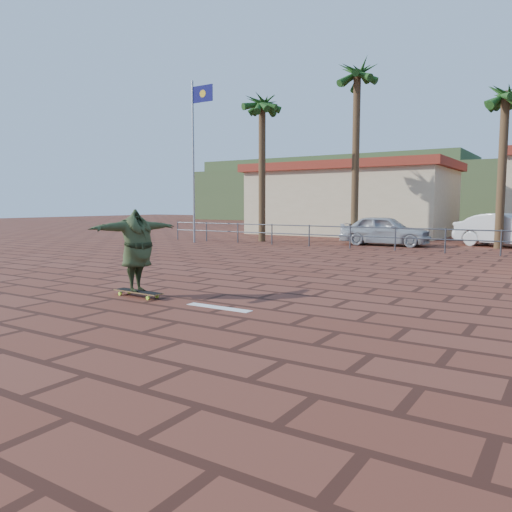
# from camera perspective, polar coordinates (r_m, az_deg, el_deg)

# --- Properties ---
(ground) EXTENTS (120.00, 120.00, 0.00)m
(ground) POSITION_cam_1_polar(r_m,az_deg,el_deg) (10.86, -3.43, -4.40)
(ground) COLOR brown
(ground) RESTS_ON ground
(paint_stripe) EXTENTS (1.40, 0.22, 0.01)m
(paint_stripe) POSITION_cam_1_polar(r_m,az_deg,el_deg) (9.50, -4.28, -5.89)
(paint_stripe) COLOR white
(paint_stripe) RESTS_ON ground
(guardrail) EXTENTS (24.06, 0.06, 1.00)m
(guardrail) POSITION_cam_1_polar(r_m,az_deg,el_deg) (21.61, 15.64, 2.37)
(guardrail) COLOR #47494F
(guardrail) RESTS_ON ground
(flagpole) EXTENTS (1.30, 0.10, 8.00)m
(flagpole) POSITION_cam_1_polar(r_m,az_deg,el_deg) (25.57, -6.97, 11.96)
(flagpole) COLOR gray
(flagpole) RESTS_ON ground
(palm_far_left) EXTENTS (2.40, 2.40, 8.25)m
(palm_far_left) POSITION_cam_1_polar(r_m,az_deg,el_deg) (26.53, 0.71, 16.57)
(palm_far_left) COLOR brown
(palm_far_left) RESTS_ON ground
(palm_left) EXTENTS (2.40, 2.40, 9.45)m
(palm_left) POSITION_cam_1_polar(r_m,az_deg,el_deg) (26.09, 11.49, 19.15)
(palm_left) COLOR brown
(palm_left) RESTS_ON ground
(palm_center) EXTENTS (2.40, 2.40, 7.75)m
(palm_center) POSITION_cam_1_polar(r_m,az_deg,el_deg) (24.69, 26.63, 15.64)
(palm_center) COLOR brown
(palm_center) RESTS_ON ground
(building_west) EXTENTS (12.60, 7.60, 4.50)m
(building_west) POSITION_cam_1_polar(r_m,az_deg,el_deg) (33.01, 10.82, 6.44)
(building_west) COLOR beige
(building_west) RESTS_ON ground
(hill_front) EXTENTS (70.00, 18.00, 6.00)m
(hill_front) POSITION_cam_1_polar(r_m,az_deg,el_deg) (58.98, 26.67, 6.36)
(hill_front) COLOR #384C28
(hill_front) RESTS_ON ground
(hill_back) EXTENTS (35.00, 14.00, 8.00)m
(hill_back) POSITION_cam_1_polar(r_m,az_deg,el_deg) (70.58, 9.06, 7.56)
(hill_back) COLOR #384C28
(hill_back) RESTS_ON ground
(longboard) EXTENTS (1.27, 0.34, 0.12)m
(longboard) POSITION_cam_1_polar(r_m,az_deg,el_deg) (10.85, -13.32, -4.02)
(longboard) COLOR olive
(longboard) RESTS_ON ground
(skateboarder) EXTENTS (0.86, 2.18, 1.73)m
(skateboarder) POSITION_cam_1_polar(r_m,az_deg,el_deg) (10.73, -13.44, 0.64)
(skateboarder) COLOR #313F22
(skateboarder) RESTS_ON longboard
(car_silver) EXTENTS (4.27, 1.96, 1.42)m
(car_silver) POSITION_cam_1_polar(r_m,az_deg,el_deg) (24.34, 14.52, 2.85)
(car_silver) COLOR #ABAFB3
(car_silver) RESTS_ON ground
(car_white) EXTENTS (4.88, 3.01, 1.52)m
(car_white) POSITION_cam_1_polar(r_m,az_deg,el_deg) (25.28, 26.91, 2.62)
(car_white) COLOR silver
(car_white) RESTS_ON ground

